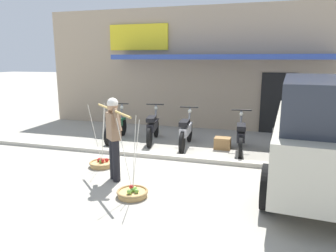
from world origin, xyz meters
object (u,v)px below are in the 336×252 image
(motorcycle_second_in_row, at_px, (153,127))
(fruit_vendor, at_px, (114,133))
(motorcycle_third_in_row, at_px, (186,132))
(motorcycle_nearest_shop, at_px, (116,126))
(parked_truck, at_px, (329,129))
(wooden_crate, at_px, (222,143))
(fruit_basket_left_side, at_px, (133,192))
(fruit_basket_right_side, at_px, (102,163))
(motorcycle_end_of_row, at_px, (241,136))

(motorcycle_second_in_row, bearing_deg, fruit_vendor, -85.37)
(motorcycle_second_in_row, height_order, motorcycle_third_in_row, same)
(motorcycle_nearest_shop, bearing_deg, fruit_vendor, -64.49)
(parked_truck, distance_m, wooden_crate, 3.16)
(motorcycle_nearest_shop, height_order, motorcycle_third_in_row, same)
(fruit_basket_left_side, bearing_deg, motorcycle_second_in_row, 103.75)
(fruit_vendor, distance_m, motorcycle_third_in_row, 2.95)
(motorcycle_third_in_row, bearing_deg, fruit_basket_right_side, -124.88)
(fruit_vendor, xyz_separation_m, motorcycle_end_of_row, (2.33, 2.69, -0.53))
(fruit_basket_right_side, relative_size, wooden_crate, 3.30)
(fruit_basket_left_side, distance_m, motorcycle_nearest_shop, 4.12)
(fruit_basket_left_side, bearing_deg, motorcycle_end_of_row, 63.43)
(motorcycle_end_of_row, bearing_deg, fruit_basket_right_side, -145.67)
(wooden_crate, bearing_deg, motorcycle_end_of_row, -26.16)
(fruit_basket_left_side, height_order, parked_truck, parked_truck)
(wooden_crate, bearing_deg, fruit_basket_right_side, -137.53)
(motorcycle_end_of_row, bearing_deg, fruit_basket_left_side, -116.57)
(motorcycle_second_in_row, relative_size, parked_truck, 0.37)
(motorcycle_nearest_shop, relative_size, parked_truck, 0.37)
(parked_truck, xyz_separation_m, wooden_crate, (-2.22, 2.03, -0.97))
(parked_truck, relative_size, wooden_crate, 11.21)
(fruit_basket_left_side, height_order, wooden_crate, fruit_basket_left_side)
(motorcycle_third_in_row, height_order, motorcycle_end_of_row, same)
(fruit_basket_right_side, bearing_deg, wooden_crate, 42.47)
(fruit_vendor, xyz_separation_m, motorcycle_second_in_row, (-0.25, 3.05, -0.53))
(motorcycle_second_in_row, xyz_separation_m, motorcycle_third_in_row, (1.07, -0.27, 0.00))
(fruit_vendor, bearing_deg, motorcycle_end_of_row, 49.13)
(motorcycle_end_of_row, xyz_separation_m, parked_truck, (1.73, -1.79, 0.68))
(fruit_basket_right_side, relative_size, motorcycle_nearest_shop, 0.80)
(motorcycle_end_of_row, relative_size, parked_truck, 0.37)
(fruit_basket_left_side, xyz_separation_m, motorcycle_nearest_shop, (-2.04, 3.55, 0.37))
(fruit_basket_right_side, distance_m, motorcycle_second_in_row, 2.47)
(fruit_basket_right_side, height_order, motorcycle_third_in_row, fruit_basket_right_side)
(fruit_vendor, distance_m, motorcycle_nearest_shop, 3.26)
(motorcycle_nearest_shop, distance_m, wooden_crate, 3.23)
(motorcycle_third_in_row, bearing_deg, motorcycle_nearest_shop, 176.77)
(motorcycle_nearest_shop, xyz_separation_m, wooden_crate, (3.22, 0.02, -0.29))
(fruit_vendor, bearing_deg, motorcycle_nearest_shop, 115.51)
(fruit_basket_left_side, relative_size, motorcycle_second_in_row, 0.80)
(motorcycle_second_in_row, bearing_deg, fruit_basket_left_side, -76.25)
(fruit_basket_left_side, relative_size, parked_truck, 0.29)
(fruit_basket_right_side, distance_m, wooden_crate, 3.38)
(fruit_basket_left_side, distance_m, motorcycle_third_in_row, 3.45)
(fruit_vendor, relative_size, fruit_basket_right_side, 1.17)
(fruit_basket_left_side, height_order, motorcycle_nearest_shop, fruit_basket_left_side)
(fruit_vendor, height_order, motorcycle_third_in_row, fruit_vendor)
(fruit_vendor, relative_size, fruit_basket_left_side, 1.17)
(motorcycle_nearest_shop, distance_m, motorcycle_end_of_row, 3.72)
(parked_truck, bearing_deg, wooden_crate, 137.61)
(fruit_basket_right_side, xyz_separation_m, wooden_crate, (2.49, 2.28, 0.08))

